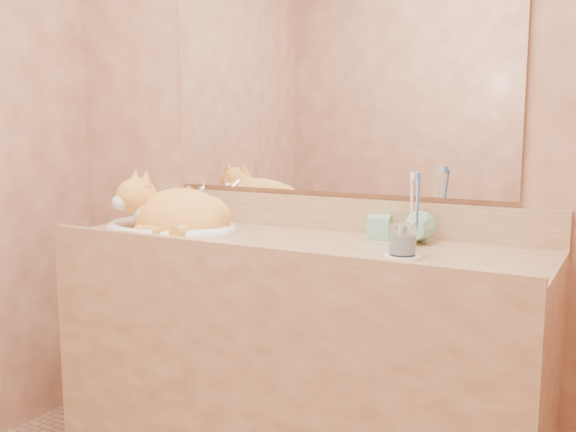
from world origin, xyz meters
The scene contains 12 objects.
wall_back centered at (0.00, 1.00, 1.25)m, with size 2.40×0.02×2.50m, color #915942.
vanity_counter centered at (0.00, 0.72, 0.42)m, with size 1.60×0.55×0.85m, color #906340, non-canonical shape.
mirror centered at (0.00, 0.99, 1.39)m, with size 1.30×0.02×0.80m, color white.
sink_basin centered at (-0.49, 0.70, 0.93)m, with size 0.49×0.41×0.15m, color white, non-canonical shape.
faucet centered at (-0.49, 0.89, 0.93)m, with size 0.04×0.11×0.15m, color white, non-canonical shape.
cat centered at (-0.48, 0.71, 0.92)m, with size 0.41×0.33×0.22m, color orange, non-canonical shape.
soap_dispenser centered at (0.23, 0.87, 0.93)m, with size 0.07×0.07×0.16m, color #7DC8A8.
toothbrush_cup centered at (0.37, 0.83, 0.90)m, with size 0.10×0.10×0.09m, color #7DC8A8.
toothbrushes centered at (0.37, 0.83, 0.99)m, with size 0.04×0.04×0.24m, color silver, non-canonical shape.
saucer centered at (0.39, 0.64, 0.85)m, with size 0.11×0.11×0.01m, color white.
water_glass centered at (0.39, 0.64, 0.90)m, with size 0.07×0.07×0.09m, color white.
lotion_bottle centered at (-0.61, 0.91, 0.91)m, with size 0.05×0.05×0.12m, color silver.
Camera 1 is at (0.97, -1.08, 1.23)m, focal length 40.00 mm.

